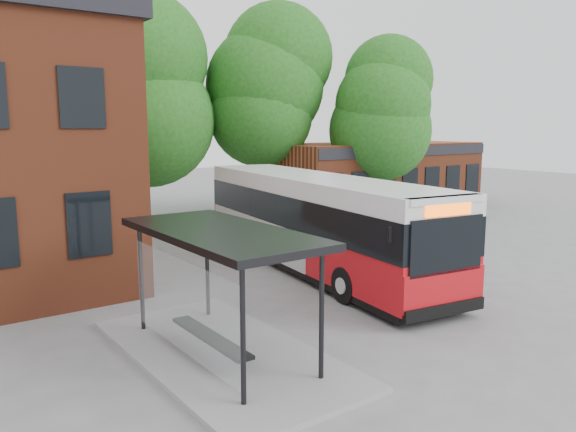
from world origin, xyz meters
TOP-DOWN VIEW (x-y plane):
  - ground at (0.00, 0.00)m, footprint 100.00×100.00m
  - shop_row at (15.00, 14.00)m, footprint 14.00×6.20m
  - bus_shelter at (-4.50, -1.00)m, footprint 3.60×7.00m
  - bike_rail at (9.28, 10.00)m, footprint 5.20×0.10m
  - tree_1 at (1.00, 17.00)m, footprint 7.92×7.92m
  - tree_2 at (8.00, 16.00)m, footprint 7.92×7.92m
  - tree_3 at (13.00, 12.00)m, footprint 7.04×7.04m
  - city_bus at (1.97, 3.74)m, footprint 4.66×13.37m
  - bicycle_0 at (7.35, 10.46)m, footprint 1.88×1.07m
  - bicycle_1 at (7.46, 10.32)m, footprint 1.63×0.99m
  - bicycle_3 at (8.88, 10.00)m, footprint 1.54×0.85m
  - bicycle_4 at (10.25, 11.00)m, footprint 1.60×0.83m
  - bicycle_5 at (9.77, 10.10)m, footprint 1.76×1.13m
  - bicycle_6 at (11.42, 9.66)m, footprint 1.82×1.06m
  - bicycle_7 at (11.03, 10.07)m, footprint 1.81×0.74m

SIDE VIEW (x-z plane):
  - ground at x=0.00m, z-range 0.00..0.00m
  - bike_rail at x=9.28m, z-range 0.00..0.38m
  - bicycle_4 at x=10.25m, z-range 0.00..0.80m
  - bicycle_3 at x=8.88m, z-range 0.00..0.89m
  - bicycle_6 at x=11.42m, z-range 0.00..0.90m
  - bicycle_0 at x=7.35m, z-range 0.00..0.93m
  - bicycle_1 at x=7.46m, z-range 0.00..0.95m
  - bicycle_5 at x=9.77m, z-range 0.00..1.03m
  - bicycle_7 at x=11.03m, z-range 0.00..1.06m
  - bus_shelter at x=-4.50m, z-range 0.00..2.90m
  - city_bus at x=1.97m, z-range 0.00..3.33m
  - shop_row at x=15.00m, z-range 0.00..4.00m
  - tree_3 at x=13.00m, z-range 0.00..9.28m
  - tree_1 at x=1.00m, z-range 0.00..10.40m
  - tree_2 at x=8.00m, z-range 0.00..11.00m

